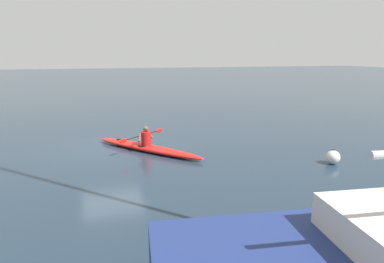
{
  "coord_description": "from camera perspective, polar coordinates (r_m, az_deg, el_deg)",
  "views": [
    {
      "loc": [
        0.55,
        13.66,
        3.7
      ],
      "look_at": [
        -2.33,
        3.9,
        1.36
      ],
      "focal_mm": 31.67,
      "sensor_mm": 36.0,
      "label": 1
    }
  ],
  "objects": [
    {
      "name": "ground_plane",
      "position": [
        14.16,
        -13.65,
        -2.59
      ],
      "size": [
        160.0,
        160.0,
        0.0
      ],
      "primitive_type": "plane",
      "color": "#1E2D3D"
    },
    {
      "name": "kayaker",
      "position": [
        13.22,
        -7.79,
        -0.91
      ],
      "size": [
        1.93,
        1.62,
        0.73
      ],
      "color": "red",
      "rests_on": "kayak"
    },
    {
      "name": "mooring_buoy_white_far",
      "position": [
        12.62,
        22.65,
        -4.01
      ],
      "size": [
        0.48,
        0.48,
        0.52
      ],
      "color": "silver",
      "rests_on": "ground"
    },
    {
      "name": "kayak",
      "position": [
        13.29,
        -7.56,
        -2.74
      ],
      "size": [
        3.77,
        4.34,
        0.27
      ],
      "color": "red",
      "rests_on": "ground"
    }
  ]
}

